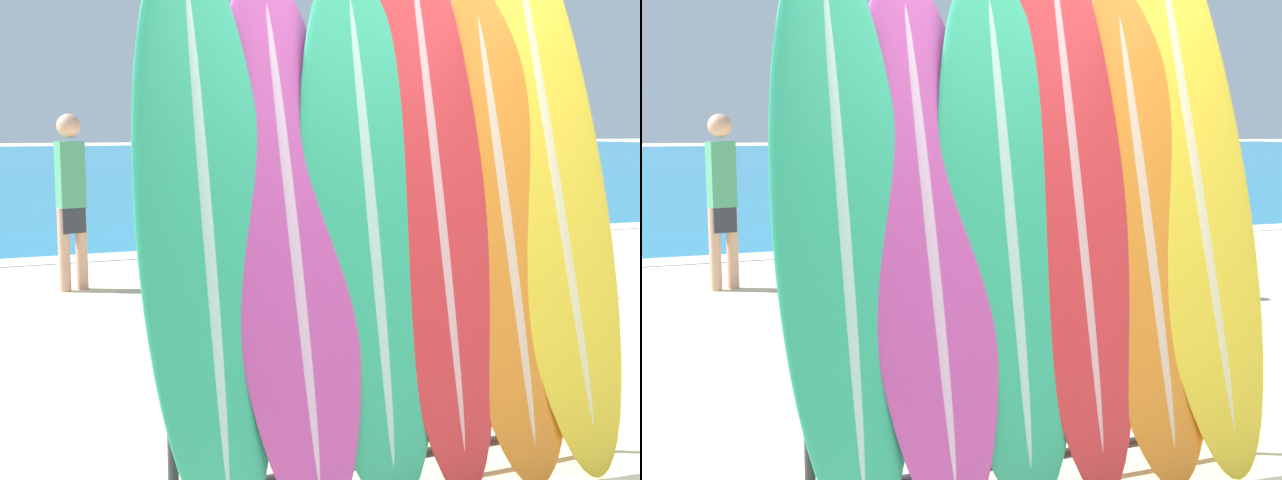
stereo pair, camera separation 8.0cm
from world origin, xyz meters
The scene contains 10 objects.
surfboard_rack centered at (-0.28, 0.62, 0.49)m, with size 1.95×0.04×0.91m.
surfboard_slot_0 centered at (-1.09, 0.64, 1.11)m, with size 0.52×0.57×2.21m.
surfboard_slot_1 centered at (-0.76, 0.63, 1.06)m, with size 0.53×0.67×2.12m.
surfboard_slot_2 centered at (-0.43, 0.63, 1.08)m, with size 0.56×0.54×2.15m.
surfboard_slot_3 centered at (-0.11, 0.66, 1.21)m, with size 0.50×0.65×2.42m.
surfboard_slot_4 centered at (0.23, 0.64, 1.06)m, with size 0.57×0.62×2.11m.
surfboard_slot_5 centered at (0.51, 0.71, 1.29)m, with size 0.59×0.85×2.58m.
person_near_water centered at (2.14, 4.11, 0.86)m, with size 0.26×0.26×1.58m.
person_mid_beach centered at (0.42, 3.79, 0.88)m, with size 0.22×0.27×1.61m.
person_far_left centered at (-0.78, 5.71, 0.87)m, with size 0.26×0.21×1.59m.
Camera 1 is at (-2.04, -2.46, 1.48)m, focal length 50.00 mm.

